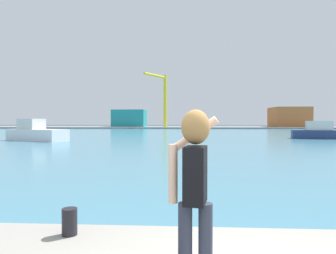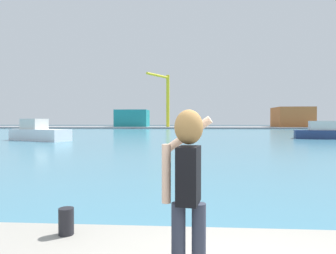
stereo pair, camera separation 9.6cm
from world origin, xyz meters
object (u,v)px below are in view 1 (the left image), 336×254
at_px(boat_moored_2, 326,133).
at_px(warehouse_right, 289,117).
at_px(boat_moored, 36,133).
at_px(port_crane, 163,95).
at_px(warehouse_left, 130,118).
at_px(harbor_bollard, 70,222).
at_px(person_photographer, 194,178).

relative_size(boat_moored_2, warehouse_right, 0.84).
bearing_deg(boat_moored, port_crane, 103.94).
distance_m(warehouse_left, warehouse_right, 49.50).
bearing_deg(harbor_bollard, boat_moored_2, 60.84).
distance_m(harbor_bollard, warehouse_right, 96.18).
bearing_deg(harbor_bollard, port_crane, 93.39).
distance_m(boat_moored_2, warehouse_left, 66.32).
distance_m(warehouse_left, port_crane, 13.91).
bearing_deg(harbor_bollard, warehouse_right, 69.66).
distance_m(boat_moored, boat_moored_2, 35.23).
bearing_deg(harbor_bollard, person_photographer, -35.08).
bearing_deg(port_crane, boat_moored, -100.44).
bearing_deg(warehouse_left, boat_moored_2, -57.67).
xyz_separation_m(warehouse_left, port_crane, (11.00, -4.98, 6.91)).
relative_size(harbor_bollard, boat_moored, 0.05).
bearing_deg(boat_moored_2, port_crane, 127.93).
height_order(boat_moored, boat_moored_2, boat_moored).
bearing_deg(person_photographer, boat_moored, 39.43).
relative_size(boat_moored_2, port_crane, 0.56).
bearing_deg(port_crane, person_photographer, -85.52).
xyz_separation_m(person_photographer, warehouse_right, (31.68, 91.37, 1.69)).
relative_size(warehouse_left, port_crane, 0.64).
bearing_deg(warehouse_left, port_crane, -24.38).
bearing_deg(person_photographer, warehouse_right, -9.02).
xyz_separation_m(boat_moored, warehouse_right, (48.88, 60.76, 2.50)).
xyz_separation_m(boat_moored, warehouse_left, (-0.61, 61.33, 2.17)).
distance_m(boat_moored, port_crane, 58.01).
bearing_deg(warehouse_right, warehouse_left, 179.33).
height_order(harbor_bollard, warehouse_right, warehouse_right).
bearing_deg(port_crane, warehouse_left, 155.62).
distance_m(harbor_bollard, boat_moored_2, 39.75).
distance_m(boat_moored, warehouse_left, 61.38).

